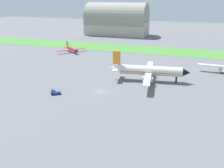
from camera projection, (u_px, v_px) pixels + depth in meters
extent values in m
plane|color=slate|center=(100.00, 91.00, 95.98)|extent=(600.00, 600.00, 0.00)
cube|color=#478438|center=(144.00, 50.00, 171.21)|extent=(360.00, 28.00, 0.08)
cylinder|color=red|center=(72.00, 49.00, 161.36)|extent=(12.14, 10.01, 1.93)
cone|color=black|center=(77.00, 51.00, 155.31)|extent=(2.68, 2.67, 1.89)
cone|color=red|center=(67.00, 47.00, 167.64)|extent=(3.19, 3.02, 1.73)
cube|color=#19479E|center=(72.00, 49.00, 161.41)|extent=(11.55, 9.57, 0.27)
cube|color=red|center=(79.00, 49.00, 164.52)|extent=(7.55, 9.20, 0.19)
cube|color=red|center=(64.00, 50.00, 159.04)|extent=(7.55, 9.20, 0.19)
cylinder|color=#B7BABF|center=(77.00, 49.00, 163.11)|extent=(1.60, 1.43, 0.62)
cylinder|color=#B7BABF|center=(67.00, 50.00, 159.60)|extent=(1.60, 1.43, 0.62)
cube|color=#19479E|center=(67.00, 44.00, 166.57)|extent=(1.51, 1.24, 3.08)
cube|color=red|center=(69.00, 47.00, 168.05)|extent=(2.56, 2.84, 0.15)
cube|color=red|center=(65.00, 47.00, 166.65)|extent=(2.56, 2.84, 0.15)
cylinder|color=black|center=(76.00, 53.00, 157.38)|extent=(0.35, 0.35, 1.35)
cylinder|color=black|center=(74.00, 51.00, 163.66)|extent=(0.35, 0.35, 1.35)
cylinder|color=black|center=(69.00, 52.00, 161.69)|extent=(0.35, 0.35, 1.35)
cube|color=white|center=(214.00, 65.00, 119.10)|extent=(15.46, 2.60, 0.35)
cylinder|color=#B7BABF|center=(220.00, 68.00, 118.62)|extent=(2.03, 3.90, 1.94)
cylinder|color=white|center=(150.00, 71.00, 106.26)|extent=(27.32, 7.78, 4.13)
cone|color=black|center=(186.00, 73.00, 103.56)|extent=(4.27, 4.52, 4.04)
cone|color=white|center=(115.00, 68.00, 108.91)|extent=(5.71, 4.40, 3.71)
cube|color=orange|center=(150.00, 71.00, 106.36)|extent=(25.84, 7.66, 0.58)
cube|color=white|center=(150.00, 67.00, 114.95)|extent=(5.06, 18.19, 0.41)
cube|color=white|center=(147.00, 78.00, 98.32)|extent=(5.06, 18.19, 0.41)
cylinder|color=#B7BABF|center=(149.00, 72.00, 112.46)|extent=(4.77, 2.86, 2.27)
cylinder|color=#B7BABF|center=(148.00, 79.00, 101.82)|extent=(4.77, 2.86, 2.27)
cube|color=orange|center=(117.00, 58.00, 107.24)|extent=(3.41, 0.95, 6.00)
cube|color=white|center=(118.00, 66.00, 111.24)|extent=(2.95, 5.51, 0.33)
cube|color=white|center=(116.00, 70.00, 106.39)|extent=(2.95, 5.51, 0.33)
cylinder|color=black|center=(176.00, 80.00, 105.38)|extent=(0.74, 0.74, 2.63)
cylinder|color=black|center=(146.00, 75.00, 110.73)|extent=(0.74, 0.74, 2.63)
cylinder|color=black|center=(145.00, 80.00, 104.75)|extent=(0.74, 0.74, 2.63)
cube|color=#334FB2|center=(56.00, 92.00, 92.81)|extent=(4.02, 3.33, 0.90)
cube|color=#334C60|center=(53.00, 90.00, 92.37)|extent=(1.87, 1.95, 0.70)
cylinder|color=black|center=(52.00, 94.00, 91.92)|extent=(0.73, 0.56, 0.70)
cylinder|color=black|center=(53.00, 93.00, 93.58)|extent=(0.73, 0.56, 0.70)
cylinder|color=black|center=(59.00, 94.00, 92.35)|extent=(0.73, 0.56, 0.70)
cylinder|color=black|center=(59.00, 92.00, 94.01)|extent=(0.73, 0.56, 0.70)
cube|color=#B2AD9E|center=(117.00, 28.00, 234.59)|extent=(58.22, 26.17, 13.06)
cylinder|color=gray|center=(117.00, 18.00, 231.49)|extent=(57.05, 28.78, 28.78)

